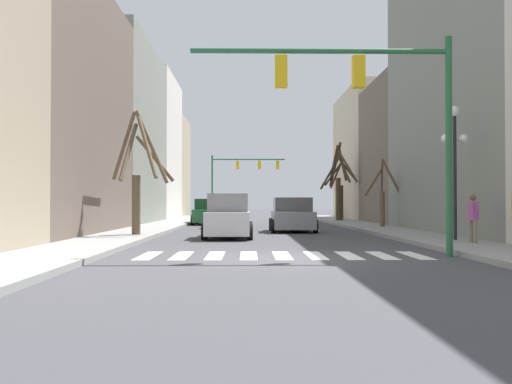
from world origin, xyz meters
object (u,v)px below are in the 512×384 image
at_px(car_at_intersection, 298,210).
at_px(car_parked_left_far, 209,212).
at_px(street_tree_left_near, 138,174).
at_px(street_tree_right_near, 383,196).
at_px(car_parked_left_mid, 228,218).
at_px(pedestrian_waiting_at_curb, 473,214).
at_px(street_tree_right_far, 340,184).
at_px(car_driving_away_lane, 292,216).
at_px(traffic_signal_far, 240,171).
at_px(traffic_signal_near, 371,96).
at_px(street_lamp_right_corner, 455,145).
at_px(car_parked_right_near, 215,211).
at_px(car_parked_left_near, 229,214).
at_px(street_tree_left_mid, 339,186).

height_order(car_at_intersection, car_parked_left_far, car_at_intersection).
relative_size(street_tree_left_near, street_tree_right_near, 1.38).
bearing_deg(car_parked_left_mid, pedestrian_waiting_at_curb, 55.56).
height_order(street_tree_left_near, street_tree_right_far, street_tree_right_far).
bearing_deg(car_driving_away_lane, traffic_signal_far, 5.77).
relative_size(car_driving_away_lane, pedestrian_waiting_at_curb, 2.75).
relative_size(traffic_signal_near, car_parked_left_far, 1.42).
distance_m(traffic_signal_near, car_driving_away_lane, 14.18).
distance_m(car_at_intersection, street_tree_left_near, 28.78).
xyz_separation_m(car_parked_left_far, street_tree_left_near, (-1.84, -15.42, 1.79)).
bearing_deg(pedestrian_waiting_at_curb, street_lamp_right_corner, 172.60).
distance_m(traffic_signal_near, car_parked_left_mid, 10.02).
bearing_deg(car_driving_away_lane, car_parked_left_far, 25.16).
bearing_deg(street_tree_right_near, street_lamp_right_corner, -90.61).
xyz_separation_m(pedestrian_waiting_at_curb, street_tree_right_near, (0.14, 13.16, 0.74)).
bearing_deg(car_parked_left_mid, car_parked_left_far, -173.34).
height_order(street_lamp_right_corner, street_tree_left_near, street_tree_left_near).
distance_m(street_lamp_right_corner, street_tree_left_near, 12.16).
distance_m(traffic_signal_near, pedestrian_waiting_at_curb, 5.88).
relative_size(car_parked_left_far, street_tree_right_far, 0.88).
relative_size(traffic_signal_near, car_parked_right_near, 1.69).
bearing_deg(street_tree_right_far, car_parked_left_near, -129.84).
distance_m(street_tree_right_far, street_tree_left_mid, 0.97).
bearing_deg(car_parked_left_near, car_at_intersection, 162.53).
xyz_separation_m(car_driving_away_lane, car_parked_left_near, (-3.26, 4.81, 0.00)).
distance_m(pedestrian_waiting_at_curb, street_tree_right_near, 13.19).
distance_m(traffic_signal_far, street_tree_right_far, 17.10).
distance_m(car_driving_away_lane, street_tree_right_far, 14.98).
bearing_deg(street_tree_left_mid, street_tree_left_near, -118.92).
distance_m(traffic_signal_near, car_parked_right_near, 31.32).
bearing_deg(car_parked_right_near, street_tree_left_near, 175.14).
bearing_deg(street_tree_right_far, street_tree_left_near, -119.90).
relative_size(car_parked_left_mid, pedestrian_waiting_at_curb, 2.91).
bearing_deg(pedestrian_waiting_at_curb, car_parked_left_mid, -131.28).
distance_m(car_parked_left_near, car_parked_left_far, 5.58).
distance_m(street_lamp_right_corner, street_tree_right_near, 11.60).
xyz_separation_m(car_parked_left_mid, street_tree_right_near, (8.04, 7.75, 0.98)).
bearing_deg(car_driving_away_lane, car_parked_left_mid, 150.14).
relative_size(street_lamp_right_corner, car_parked_left_mid, 1.03).
relative_size(car_parked_left_near, car_parked_left_mid, 1.03).
height_order(car_parked_left_near, car_at_intersection, car_at_intersection).
xyz_separation_m(car_parked_left_mid, pedestrian_waiting_at_curb, (7.90, -5.42, 0.23)).
relative_size(car_parked_left_near, street_tree_left_mid, 0.79).
relative_size(traffic_signal_far, car_parked_left_mid, 1.62).
bearing_deg(car_parked_right_near, traffic_signal_far, -8.04).
distance_m(traffic_signal_far, car_at_intersection, 9.70).
bearing_deg(street_tree_right_near, car_parked_right_near, 124.34).
relative_size(street_tree_right_far, street_tree_right_near, 1.52).
relative_size(traffic_signal_near, car_driving_away_lane, 1.64).
xyz_separation_m(car_parked_left_near, street_tree_left_near, (-3.36, -10.05, 1.80)).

